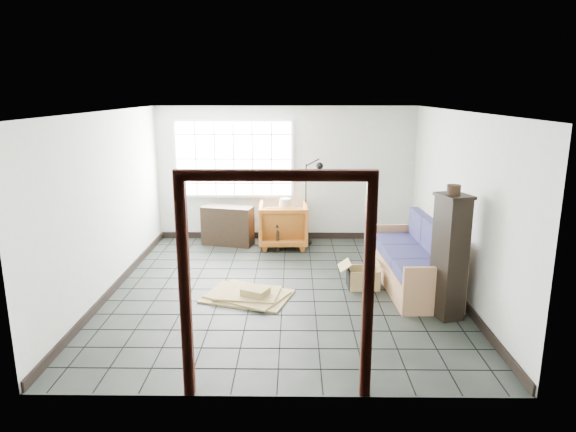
{
  "coord_description": "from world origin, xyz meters",
  "views": [
    {
      "loc": [
        0.16,
        -7.15,
        2.87
      ],
      "look_at": [
        0.07,
        0.3,
        1.05
      ],
      "focal_mm": 32.0,
      "sensor_mm": 36.0,
      "label": 1
    }
  ],
  "objects_px": {
    "armchair": "(283,222)",
    "tall_shelf": "(450,256)",
    "futon_sofa": "(417,263)",
    "side_table": "(283,226)"
  },
  "relations": [
    {
      "from": "futon_sofa",
      "to": "side_table",
      "type": "height_order",
      "value": "futon_sofa"
    },
    {
      "from": "armchair",
      "to": "tall_shelf",
      "type": "bearing_deg",
      "value": 123.43
    },
    {
      "from": "side_table",
      "to": "armchair",
      "type": "bearing_deg",
      "value": 92.29
    },
    {
      "from": "armchair",
      "to": "tall_shelf",
      "type": "height_order",
      "value": "tall_shelf"
    },
    {
      "from": "futon_sofa",
      "to": "side_table",
      "type": "xyz_separation_m",
      "value": [
        -2.05,
        1.89,
        0.07
      ]
    },
    {
      "from": "futon_sofa",
      "to": "armchair",
      "type": "height_order",
      "value": "futon_sofa"
    },
    {
      "from": "futon_sofa",
      "to": "tall_shelf",
      "type": "relative_size",
      "value": 1.39
    },
    {
      "from": "armchair",
      "to": "side_table",
      "type": "height_order",
      "value": "armchair"
    },
    {
      "from": "side_table",
      "to": "tall_shelf",
      "type": "height_order",
      "value": "tall_shelf"
    },
    {
      "from": "futon_sofa",
      "to": "tall_shelf",
      "type": "distance_m",
      "value": 1.2
    }
  ]
}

